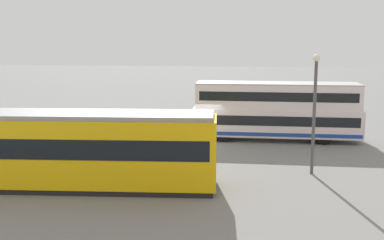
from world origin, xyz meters
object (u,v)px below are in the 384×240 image
(tram_yellow, at_px, (63,149))
(street_lamp, at_px, (315,104))
(info_sign, at_px, (5,126))
(double_decker_bus, at_px, (276,111))
(pedestrian_near_railing, at_px, (105,140))

(tram_yellow, relative_size, street_lamp, 2.34)
(tram_yellow, height_order, info_sign, tram_yellow)
(double_decker_bus, relative_size, pedestrian_near_railing, 6.07)
(pedestrian_near_railing, xyz_separation_m, info_sign, (5.85, 0.23, 0.71))
(double_decker_bus, distance_m, info_sign, 17.01)
(tram_yellow, height_order, pedestrian_near_railing, tram_yellow)
(info_sign, relative_size, street_lamp, 0.43)
(double_decker_bus, height_order, tram_yellow, double_decker_bus)
(tram_yellow, bearing_deg, double_decker_bus, -131.64)
(double_decker_bus, xyz_separation_m, street_lamp, (-1.39, 7.96, 1.59))
(tram_yellow, xyz_separation_m, info_sign, (5.58, -5.22, -0.06))
(double_decker_bus, height_order, pedestrian_near_railing, double_decker_bus)
(street_lamp, bearing_deg, pedestrian_near_railing, -9.54)
(tram_yellow, bearing_deg, pedestrian_near_railing, -92.76)
(double_decker_bus, relative_size, info_sign, 4.26)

